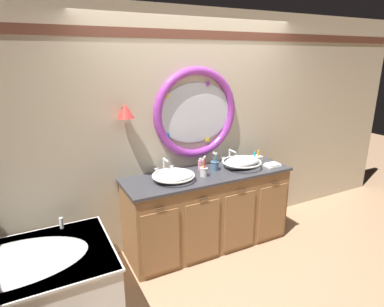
{
  "coord_description": "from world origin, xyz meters",
  "views": [
    {
      "loc": [
        -1.67,
        -2.6,
        2.11
      ],
      "look_at": [
        -0.19,
        0.25,
        1.13
      ],
      "focal_mm": 30.22,
      "sensor_mm": 36.0,
      "label": 1
    }
  ],
  "objects": [
    {
      "name": "folded_hand_towel",
      "position": [
        0.78,
        0.09,
        0.9
      ],
      "size": [
        0.17,
        0.13,
        0.04
      ],
      "color": "white",
      "rests_on": "vanity_counter"
    },
    {
      "name": "sink_basin_right",
      "position": [
        0.44,
        0.23,
        0.95
      ],
      "size": [
        0.45,
        0.45,
        0.14
      ],
      "color": "white",
      "rests_on": "vanity_counter"
    },
    {
      "name": "faucet_set_left",
      "position": [
        -0.41,
        0.47,
        0.95
      ],
      "size": [
        0.23,
        0.14,
        0.17
      ],
      "color": "silver",
      "rests_on": "vanity_counter"
    },
    {
      "name": "toothbrush_holder_right",
      "position": [
        0.12,
        0.3,
        0.94
      ],
      "size": [
        0.09,
        0.09,
        0.21
      ],
      "color": "slate",
      "rests_on": "vanity_counter"
    },
    {
      "name": "toothbrush_holder_left",
      "position": [
        -0.08,
        0.19,
        0.94
      ],
      "size": [
        0.08,
        0.08,
        0.22
      ],
      "color": "white",
      "rests_on": "vanity_counter"
    },
    {
      "name": "toiletry_basket",
      "position": [
        0.77,
        0.38,
        0.91
      ],
      "size": [
        0.12,
        0.12,
        0.12
      ],
      "color": "beige",
      "rests_on": "vanity_counter"
    },
    {
      "name": "sink_basin_left",
      "position": [
        -0.41,
        0.23,
        0.94
      ],
      "size": [
        0.44,
        0.44,
        0.1
      ],
      "color": "white",
      "rests_on": "vanity_counter"
    },
    {
      "name": "back_wall_assembly",
      "position": [
        -0.0,
        0.59,
        1.32
      ],
      "size": [
        6.4,
        0.26,
        2.6
      ],
      "color": "beige",
      "rests_on": "ground_plane"
    },
    {
      "name": "bathtub",
      "position": [
        -1.93,
        -0.01,
        0.33
      ],
      "size": [
        1.56,
        0.97,
        0.64
      ],
      "color": "white",
      "rests_on": "ground_plane"
    },
    {
      "name": "soap_dispenser",
      "position": [
        -0.01,
        0.38,
        0.94
      ],
      "size": [
        0.06,
        0.07,
        0.14
      ],
      "color": "pink",
      "rests_on": "vanity_counter"
    },
    {
      "name": "ground_plane",
      "position": [
        0.0,
        0.0,
        0.0
      ],
      "size": [
        14.0,
        14.0,
        0.0
      ],
      "primitive_type": "plane",
      "color": "tan"
    },
    {
      "name": "vanity_counter",
      "position": [
        0.01,
        0.25,
        0.44
      ],
      "size": [
        1.88,
        0.63,
        0.88
      ],
      "color": "olive",
      "rests_on": "ground_plane"
    },
    {
      "name": "faucet_set_right",
      "position": [
        0.44,
        0.47,
        0.95
      ],
      "size": [
        0.24,
        0.15,
        0.16
      ],
      "color": "silver",
      "rests_on": "vanity_counter"
    }
  ]
}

